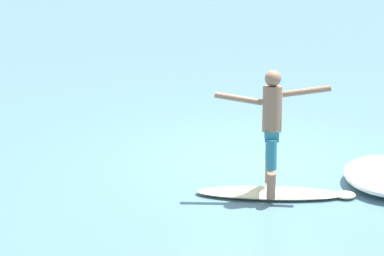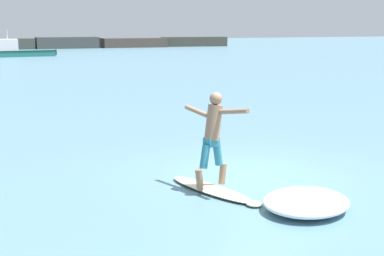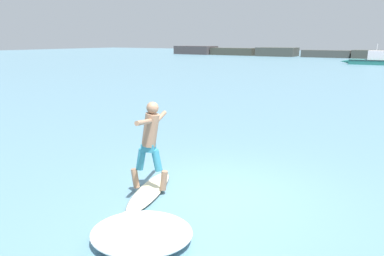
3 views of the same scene
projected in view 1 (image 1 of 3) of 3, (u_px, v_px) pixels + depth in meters
The scene contains 3 objects.
ground_plane at pixel (252, 162), 14.77m from camera, with size 200.00×200.00×0.00m, color slate.
surfboard at pixel (273, 193), 13.44m from camera, with size 1.21×2.36×0.23m.
surfer at pixel (272, 121), 13.12m from camera, with size 0.81×1.60×1.81m.
Camera 1 is at (-13.10, -4.40, 5.35)m, focal length 85.00 mm.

